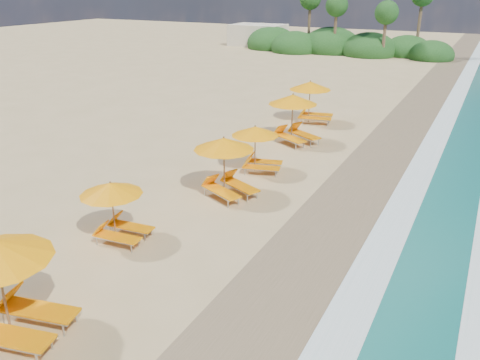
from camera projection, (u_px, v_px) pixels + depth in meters
ground at (240, 209)px, 18.79m from camera, size 160.00×160.00×0.00m
wet_sand at (342, 232)px, 17.08m from camera, size 4.00×160.00×0.01m
surf_foam at (424, 249)px, 15.93m from camera, size 4.00×160.00×0.01m
station_1 at (8, 283)px, 11.52m from camera, size 3.27×3.15×2.68m
station_2 at (117, 208)px, 16.15m from camera, size 2.39×2.24×2.09m
station_3 at (227, 163)px, 19.50m from camera, size 3.22×3.20×2.46m
station_4 at (259, 146)px, 22.15m from camera, size 2.70×2.61×2.17m
station_5 at (295, 116)px, 26.10m from camera, size 3.53×3.53×2.65m
station_6 at (313, 99)px, 30.00m from camera, size 3.13×3.00×2.58m
treeline at (338, 45)px, 60.17m from camera, size 25.80×8.80×9.74m
beach_building at (258, 35)px, 67.21m from camera, size 7.00×5.00×2.80m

